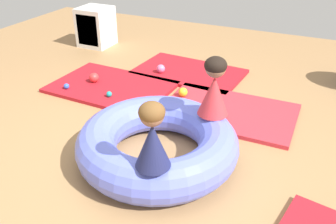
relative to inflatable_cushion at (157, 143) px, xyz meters
name	(u,v)px	position (x,y,z in m)	size (l,w,h in m)	color
ground_plane	(145,159)	(-0.10, -0.05, -0.16)	(8.00, 8.00, 0.00)	#9E7549
gym_mat_far_left	(112,87)	(-1.08, 0.98, -0.14)	(1.32, 0.91, 0.04)	#B21923
gym_mat_near_right	(189,72)	(-0.44, 1.75, -0.14)	(1.29, 0.81, 0.04)	#B21923
gym_mat_near_left	(229,111)	(0.30, 0.99, -0.14)	(1.29, 0.84, 0.04)	red
inflatable_cushion	(157,143)	(0.00, 0.00, 0.00)	(1.29, 1.29, 0.32)	#6070E5
child_in_navy	(152,136)	(0.20, -0.45, 0.39)	(0.33, 0.33, 0.46)	navy
child_in_red	(214,87)	(0.32, 0.37, 0.40)	(0.35, 0.35, 0.49)	red
play_ball_yellow	(183,92)	(-0.23, 1.07, -0.07)	(0.10, 0.10, 0.10)	yellow
play_ball_blue	(66,86)	(-1.48, 0.70, -0.09)	(0.06, 0.06, 0.06)	blue
play_ball_red	(94,78)	(-1.30, 0.98, -0.07)	(0.11, 0.11, 0.11)	red
play_ball_teal	(109,94)	(-0.94, 0.73, -0.09)	(0.06, 0.06, 0.06)	teal
play_ball_pink	(161,69)	(-0.73, 1.55, -0.07)	(0.10, 0.10, 0.10)	pink
play_ball_orange	(222,114)	(0.28, 0.81, -0.08)	(0.08, 0.08, 0.08)	orange
storage_cube	(95,27)	(-2.10, 2.16, 0.12)	(0.44, 0.44, 0.56)	silver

